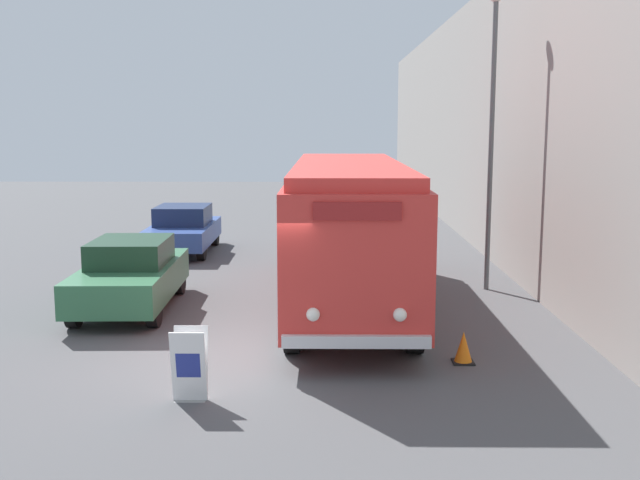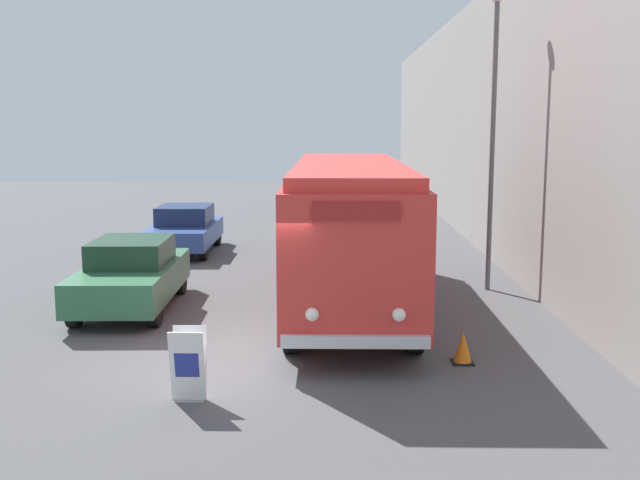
% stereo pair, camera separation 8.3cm
% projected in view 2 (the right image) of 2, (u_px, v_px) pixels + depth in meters
% --- Properties ---
extents(ground_plane, '(80.00, 80.00, 0.00)m').
position_uv_depth(ground_plane, '(241.00, 359.00, 12.91)').
color(ground_plane, '#4C4C4F').
extents(building_wall_right, '(0.30, 60.00, 8.16)m').
position_uv_depth(building_wall_right, '(498.00, 122.00, 22.06)').
color(building_wall_right, gray).
rests_on(building_wall_right, ground_plane).
extents(vintage_bus, '(2.48, 10.22, 3.18)m').
position_uv_depth(vintage_bus, '(349.00, 224.00, 16.60)').
color(vintage_bus, black).
rests_on(vintage_bus, ground_plane).
extents(sign_board, '(0.50, 0.40, 1.08)m').
position_uv_depth(sign_board, '(188.00, 366.00, 10.91)').
color(sign_board, gray).
rests_on(sign_board, ground_plane).
extents(streetlamp, '(0.36, 0.36, 7.16)m').
position_uv_depth(streetlamp, '(494.00, 100.00, 17.63)').
color(streetlamp, '#595E60').
rests_on(streetlamp, ground_plane).
extents(parked_car_near, '(1.97, 4.41, 1.53)m').
position_uv_depth(parked_car_near, '(132.00, 274.00, 16.30)').
color(parked_car_near, black).
rests_on(parked_car_near, ground_plane).
extents(parked_car_mid, '(1.90, 4.19, 1.47)m').
position_uv_depth(parked_car_mid, '(185.00, 229.00, 23.56)').
color(parked_car_mid, black).
rests_on(parked_car_mid, ground_plane).
extents(traffic_cone, '(0.36, 0.36, 0.55)m').
position_uv_depth(traffic_cone, '(463.00, 348.00, 12.64)').
color(traffic_cone, black).
rests_on(traffic_cone, ground_plane).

